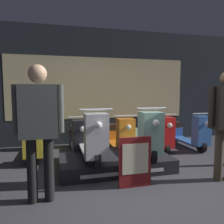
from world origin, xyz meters
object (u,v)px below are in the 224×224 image
scooter_display_left (91,138)px  scooter_backrow_0 (36,141)px  person_left_browsing (39,121)px  scooter_backrow_4 (188,133)px  scooter_backrow_2 (118,137)px  scooter_backrow_3 (154,135)px  scooter_display_right (139,136)px  price_sign_board (135,162)px  scooter_backrow_1 (79,139)px

scooter_display_left → scooter_backrow_0: size_ratio=1.00×
person_left_browsing → scooter_backrow_4: bearing=30.2°
scooter_backrow_2 → scooter_backrow_3: same height
scooter_display_left → scooter_display_right: same height
scooter_display_left → scooter_backrow_0: 1.57m
person_left_browsing → scooter_backrow_0: bearing=96.7°
scooter_backrow_3 → price_sign_board: (-1.26, -1.98, 0.03)m
scooter_display_right → scooter_backrow_4: size_ratio=1.00×
person_left_browsing → scooter_display_right: bearing=28.5°
scooter_backrow_0 → scooter_display_left: bearing=-47.1°
scooter_display_right → scooter_backrow_1: size_ratio=1.00×
scooter_backrow_0 → person_left_browsing: bearing=-83.3°
scooter_display_left → scooter_backrow_0: scooter_display_left is taller
scooter_backrow_2 → scooter_backrow_4: bearing=0.0°
scooter_backrow_0 → scooter_backrow_2: 1.91m
scooter_display_left → scooter_backrow_2: bearing=53.3°
scooter_display_left → person_left_browsing: 1.34m
scooter_backrow_4 → person_left_browsing: person_left_browsing is taller
scooter_display_left → scooter_backrow_3: bearing=32.3°
scooter_backrow_2 → price_sign_board: scooter_backrow_2 is taller
scooter_backrow_1 → price_sign_board: bearing=-71.9°
scooter_backrow_4 → scooter_backrow_2: bearing=180.0°
scooter_display_right → scooter_backrow_2: size_ratio=1.00×
scooter_display_left → person_left_browsing: bearing=-130.8°
scooter_display_left → scooter_backrow_1: (-0.11, 1.14, -0.25)m
scooter_backrow_0 → scooter_display_right: bearing=-29.8°
person_left_browsing → scooter_display_left: bearing=49.2°
scooter_backrow_0 → price_sign_board: 2.55m
scooter_backrow_0 → scooter_backrow_3: (2.86, 0.00, 0.00)m
scooter_display_right → person_left_browsing: (-1.74, -0.94, 0.48)m
scooter_display_left → scooter_backrow_1: scooter_display_left is taller
scooter_backrow_0 → scooter_backrow_2: bearing=0.0°
scooter_display_left → price_sign_board: scooter_display_left is taller
scooter_backrow_2 → scooter_backrow_4: same height
scooter_backrow_4 → scooter_backrow_3: bearing=180.0°
scooter_backrow_0 → person_left_browsing: (0.24, -2.08, 0.72)m
price_sign_board → scooter_backrow_2: bearing=81.2°
scooter_backrow_1 → scooter_backrow_4: bearing=0.0°
scooter_display_left → scooter_backrow_2: (0.85, 1.14, -0.25)m
scooter_backrow_2 → person_left_browsing: 2.76m
scooter_backrow_0 → scooter_backrow_4: (3.82, 0.00, 0.00)m
scooter_backrow_2 → person_left_browsing: person_left_browsing is taller
scooter_display_right → price_sign_board: 0.95m
scooter_backrow_0 → scooter_backrow_2: size_ratio=1.00×
scooter_backrow_1 → scooter_backrow_4: 2.86m
scooter_backrow_0 → scooter_backrow_1: (0.95, 0.00, 0.00)m
scooter_backrow_1 → scooter_backrow_3: size_ratio=1.00×
scooter_display_right → scooter_backrow_4: bearing=31.9°
scooter_display_right → scooter_backrow_0: (-1.98, 1.14, -0.25)m
scooter_backrow_4 → person_left_browsing: 4.20m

